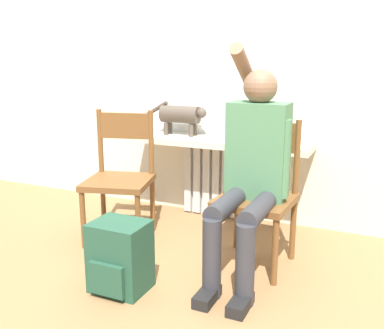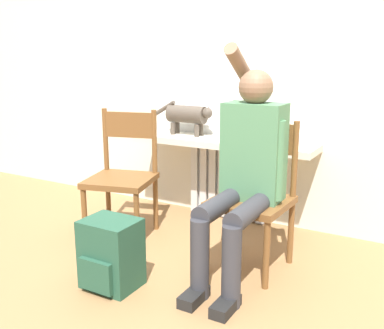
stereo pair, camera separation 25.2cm
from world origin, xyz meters
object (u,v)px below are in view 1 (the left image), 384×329
(cat, at_px, (181,115))
(backpack, at_px, (120,257))
(chair_right, at_px, (258,193))
(chair_left, at_px, (120,175))
(person, at_px, (253,165))

(cat, distance_m, backpack, 1.38)
(chair_right, height_order, backpack, chair_right)
(chair_left, bearing_deg, chair_right, -15.07)
(cat, height_order, backpack, cat)
(chair_right, bearing_deg, person, -88.15)
(chair_right, distance_m, person, 0.23)
(chair_left, height_order, backpack, chair_left)
(chair_left, relative_size, person, 0.67)
(chair_right, xyz_separation_m, backpack, (-0.57, -0.63, -0.26))
(chair_left, relative_size, cat, 1.68)
(chair_right, relative_size, backpack, 2.28)
(chair_right, height_order, person, person)
(chair_right, distance_m, backpack, 0.89)
(chair_left, xyz_separation_m, person, (0.97, -0.12, 0.20))
(chair_left, distance_m, chair_right, 0.97)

